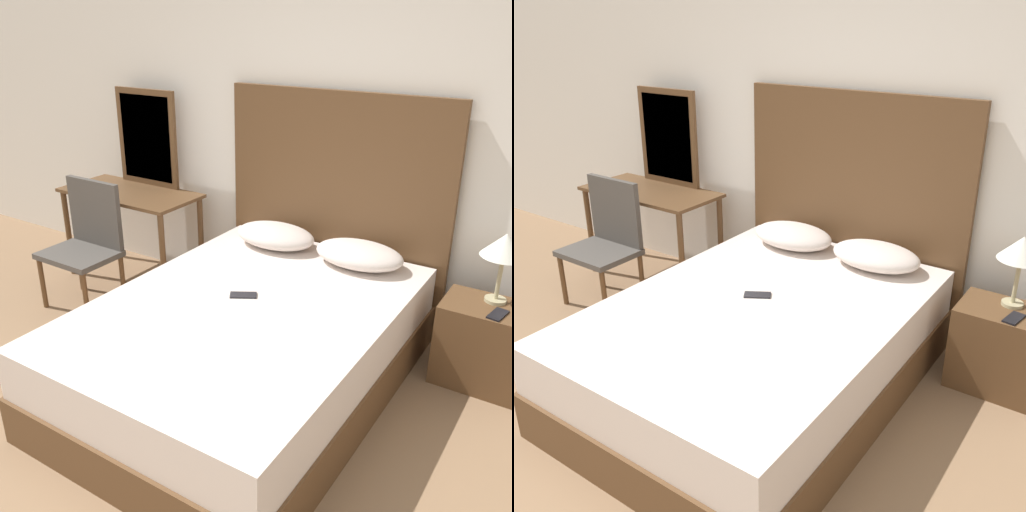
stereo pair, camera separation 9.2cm
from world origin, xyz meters
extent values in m
cube|color=white|center=(0.00, 2.75, 1.35)|extent=(10.00, 0.06, 2.70)
cube|color=brown|center=(-0.11, 1.60, 0.13)|extent=(1.51, 2.11, 0.26)
cube|color=silver|center=(-0.11, 1.60, 0.40)|extent=(1.48, 2.06, 0.27)
cube|color=brown|center=(-0.11, 2.68, 0.78)|extent=(1.59, 0.05, 1.56)
ellipsoid|color=silver|center=(-0.42, 2.42, 0.61)|extent=(0.57, 0.37, 0.15)
ellipsoid|color=silver|center=(0.19, 2.42, 0.61)|extent=(0.57, 0.37, 0.15)
cube|color=#232328|center=(-0.18, 1.68, 0.54)|extent=(0.16, 0.14, 0.01)
cube|color=brown|center=(1.02, 2.39, 0.25)|extent=(0.52, 0.36, 0.50)
cylinder|color=tan|center=(1.02, 2.46, 0.51)|extent=(0.12, 0.12, 0.02)
cylinder|color=tan|center=(1.02, 2.46, 0.65)|extent=(0.02, 0.02, 0.26)
cone|color=silver|center=(1.02, 2.46, 0.84)|extent=(0.25, 0.25, 0.13)
cube|color=black|center=(1.06, 2.30, 0.50)|extent=(0.10, 0.16, 0.01)
cube|color=brown|center=(-1.69, 2.35, 0.72)|extent=(1.10, 0.52, 0.02)
cylinder|color=brown|center=(-2.20, 2.13, 0.36)|extent=(0.04, 0.04, 0.71)
cylinder|color=brown|center=(-1.19, 2.13, 0.36)|extent=(0.04, 0.04, 0.71)
cylinder|color=brown|center=(-2.20, 2.57, 0.36)|extent=(0.04, 0.04, 0.71)
cylinder|color=brown|center=(-1.19, 2.57, 0.36)|extent=(0.04, 0.04, 0.71)
cube|color=brown|center=(-1.69, 2.59, 1.11)|extent=(0.58, 0.03, 0.74)
cube|color=#B2BCC6|center=(-1.69, 2.58, 1.11)|extent=(0.49, 0.01, 0.66)
cube|color=#4C4742|center=(-1.67, 1.78, 0.41)|extent=(0.52, 0.41, 0.04)
cube|color=#4C4742|center=(-1.67, 1.97, 0.67)|extent=(0.49, 0.04, 0.49)
cylinder|color=brown|center=(-1.90, 1.61, 0.19)|extent=(0.04, 0.04, 0.39)
cylinder|color=brown|center=(-1.44, 1.61, 0.19)|extent=(0.04, 0.04, 0.39)
cylinder|color=brown|center=(-1.90, 1.96, 0.19)|extent=(0.04, 0.04, 0.39)
cylinder|color=brown|center=(-1.44, 1.96, 0.19)|extent=(0.04, 0.04, 0.39)
camera|label=1|loc=(1.44, -0.68, 2.00)|focal=40.00mm
camera|label=2|loc=(1.51, -0.63, 2.00)|focal=40.00mm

